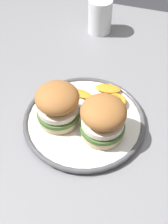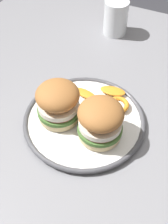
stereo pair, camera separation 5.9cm
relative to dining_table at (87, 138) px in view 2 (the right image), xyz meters
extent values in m
plane|color=#333338|center=(0.00, 0.00, -0.63)|extent=(8.00, 8.00, 0.00)
cube|color=gray|center=(0.00, 0.00, 0.08)|extent=(1.14, 1.09, 0.03)
cube|color=gray|center=(-0.51, -0.48, -0.29)|extent=(0.06, 0.06, 0.69)
cylinder|color=white|center=(0.02, 0.00, 0.10)|extent=(0.28, 0.28, 0.01)
torus|color=#4C4C51|center=(0.02, 0.00, 0.10)|extent=(0.30, 0.30, 0.01)
cylinder|color=white|center=(0.02, 0.00, 0.10)|extent=(0.21, 0.21, 0.00)
cylinder|color=beige|center=(0.05, 0.05, 0.12)|extent=(0.10, 0.10, 0.02)
cylinder|color=#477033|center=(0.05, 0.05, 0.13)|extent=(0.11, 0.11, 0.01)
cylinder|color=#BC3828|center=(0.05, 0.05, 0.14)|extent=(0.09, 0.09, 0.01)
cylinder|color=silver|center=(0.05, 0.05, 0.15)|extent=(0.10, 0.10, 0.01)
ellipsoid|color=#A36633|center=(0.05, 0.05, 0.18)|extent=(0.11, 0.11, 0.05)
cylinder|color=beige|center=(0.04, -0.06, 0.12)|extent=(0.10, 0.10, 0.02)
cylinder|color=#477033|center=(0.04, -0.06, 0.13)|extent=(0.11, 0.11, 0.01)
cylinder|color=#BC3828|center=(0.04, -0.06, 0.14)|extent=(0.09, 0.09, 0.01)
cylinder|color=silver|center=(0.04, -0.06, 0.15)|extent=(0.10, 0.10, 0.01)
ellipsoid|color=#A36633|center=(0.04, -0.06, 0.18)|extent=(0.12, 0.12, 0.05)
torus|color=orange|center=(-0.05, 0.06, 0.12)|extent=(0.07, 0.07, 0.01)
cylinder|color=#F4E5C6|center=(-0.05, 0.06, 0.11)|extent=(0.03, 0.03, 0.00)
ellipsoid|color=orange|center=(-0.05, -0.03, 0.11)|extent=(0.04, 0.07, 0.01)
ellipsoid|color=orange|center=(-0.09, 0.03, 0.11)|extent=(0.04, 0.07, 0.01)
cylinder|color=white|center=(-0.38, -0.07, 0.15)|extent=(0.08, 0.08, 0.11)
cylinder|color=silver|center=(-0.38, -0.07, 0.13)|extent=(0.07, 0.07, 0.08)
camera|label=1|loc=(0.46, 0.14, 0.66)|focal=46.95mm
camera|label=2|loc=(0.44, 0.19, 0.66)|focal=46.95mm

